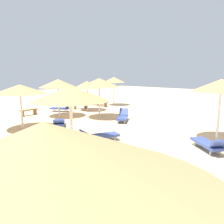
# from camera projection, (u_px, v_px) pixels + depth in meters

# --- Properties ---
(ground_plane) EXTENTS (80.00, 80.00, 0.00)m
(ground_plane) POSITION_uv_depth(u_px,v_px,m) (157.00, 146.00, 9.67)
(ground_plane) COLOR #DBBA8C
(parasol_0) EXTENTS (2.74, 2.74, 3.03)m
(parasol_0) POSITION_uv_depth(u_px,v_px,m) (221.00, 86.00, 9.95)
(parasol_0) COLOR silver
(parasol_0) RESTS_ON ground
(parasol_1) EXTENTS (3.18, 3.18, 2.76)m
(parasol_1) POSITION_uv_depth(u_px,v_px,m) (70.00, 94.00, 8.61)
(parasol_1) COLOR silver
(parasol_1) RESTS_ON ground
(parasol_2) EXTENTS (3.12, 3.12, 2.87)m
(parasol_2) POSITION_uv_depth(u_px,v_px,m) (45.00, 166.00, 1.52)
(parasol_2) COLOR silver
(parasol_2) RESTS_ON ground
(parasol_3) EXTENTS (2.92, 2.92, 2.91)m
(parasol_3) POSITION_uv_depth(u_px,v_px,m) (58.00, 83.00, 16.18)
(parasol_3) COLOR silver
(parasol_3) RESTS_ON ground
(parasol_4) EXTENTS (3.09, 3.09, 2.67)m
(parasol_4) POSITION_uv_depth(u_px,v_px,m) (20.00, 89.00, 12.25)
(parasol_4) COLOR silver
(parasol_4) RESTS_ON ground
(parasol_5) EXTENTS (2.36, 2.36, 3.02)m
(parasol_5) POSITION_uv_depth(u_px,v_px,m) (114.00, 80.00, 22.45)
(parasol_5) COLOR silver
(parasol_5) RESTS_ON ground
(parasol_7) EXTENTS (3.04, 3.04, 2.98)m
(parasol_7) POSITION_uv_depth(u_px,v_px,m) (99.00, 83.00, 15.70)
(parasol_7) COLOR silver
(parasol_7) RESTS_ON ground
(parasol_8) EXTENTS (2.50, 2.50, 2.70)m
(parasol_8) POSITION_uv_depth(u_px,v_px,m) (87.00, 85.00, 19.08)
(parasol_8) COLOR silver
(parasol_8) RESTS_ON ground
(lounger_0) EXTENTS (1.60, 1.90, 0.75)m
(lounger_0) POSITION_uv_depth(u_px,v_px,m) (209.00, 144.00, 8.96)
(lounger_0) COLOR #33478C
(lounger_0) RESTS_ON ground
(lounger_1) EXTENTS (2.01, 1.25, 0.66)m
(lounger_1) POSITION_uv_depth(u_px,v_px,m) (99.00, 135.00, 10.24)
(lounger_1) COLOR #33478C
(lounger_1) RESTS_ON ground
(lounger_3) EXTENTS (1.62, 1.90, 0.73)m
(lounger_3) POSITION_uv_depth(u_px,v_px,m) (61.00, 108.00, 18.82)
(lounger_3) COLOR #33478C
(lounger_3) RESTS_ON ground
(lounger_4) EXTENTS (1.55, 1.95, 0.69)m
(lounger_4) POSITION_uv_depth(u_px,v_px,m) (59.00, 122.00, 13.08)
(lounger_4) COLOR #33478C
(lounger_4) RESTS_ON ground
(lounger_5) EXTENTS (1.90, 1.63, 0.71)m
(lounger_5) POSITION_uv_depth(u_px,v_px,m) (95.00, 102.00, 22.95)
(lounger_5) COLOR #33478C
(lounger_5) RESTS_ON ground
(lounger_7) EXTENTS (1.86, 1.61, 0.81)m
(lounger_7) POSITION_uv_depth(u_px,v_px,m) (123.00, 117.00, 14.81)
(lounger_7) COLOR #33478C
(lounger_7) RESTS_ON ground
(bench_0) EXTENTS (1.55, 0.67, 0.49)m
(bench_0) POSITION_uv_depth(u_px,v_px,m) (80.00, 105.00, 20.36)
(bench_0) COLOR brown
(bench_0) RESTS_ON ground
(bench_1) EXTENTS (1.54, 0.62, 0.49)m
(bench_1) POSITION_uv_depth(u_px,v_px,m) (29.00, 111.00, 16.98)
(bench_1) COLOR brown
(bench_1) RESTS_ON ground
(bench_2) EXTENTS (0.42, 1.51, 0.49)m
(bench_2) POSITION_uv_depth(u_px,v_px,m) (102.00, 103.00, 21.99)
(bench_2) COLOR brown
(bench_2) RESTS_ON ground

